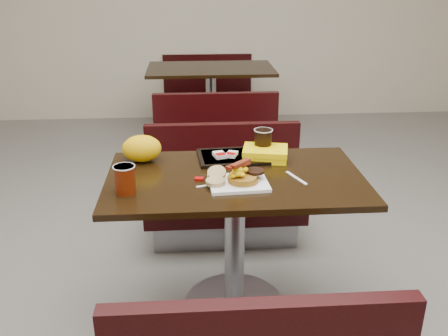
{
  "coord_description": "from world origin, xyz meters",
  "views": [
    {
      "loc": [
        -0.2,
        -2.11,
        1.67
      ],
      "look_at": [
        -0.06,
        -0.07,
        0.82
      ],
      "focal_mm": 39.59,
      "sensor_mm": 36.0,
      "label": 1
    }
  ],
  "objects": [
    {
      "name": "bench_far_n",
      "position": [
        0.0,
        3.3,
        0.36
      ],
      "size": [
        1.0,
        0.46,
        0.72
      ],
      "primitive_type": null,
      "color": "black",
      "rests_on": "floor"
    },
    {
      "name": "coffee_cup_far",
      "position": [
        0.17,
        0.26,
        0.83
      ],
      "size": [
        0.09,
        0.09,
        0.12
      ],
      "primitive_type": "cylinder",
      "rotation": [
        0.0,
        0.0,
        -0.04
      ],
      "color": "black",
      "rests_on": "tray"
    },
    {
      "name": "hashbrown_sleeve_left",
      "position": [
        -0.06,
        0.21,
        0.78
      ],
      "size": [
        0.07,
        0.09,
        0.02
      ],
      "primitive_type": "cube",
      "rotation": [
        0.0,
        0.0,
        0.29
      ],
      "color": "silver",
      "rests_on": "tray"
    },
    {
      "name": "muffin_top",
      "position": [
        -0.09,
        -0.04,
        0.79
      ],
      "size": [
        0.1,
        0.1,
        0.05
      ],
      "primitive_type": "cylinder",
      "rotation": [
        0.38,
        0.0,
        -0.25
      ],
      "color": "tan",
      "rests_on": "platter"
    },
    {
      "name": "bacon_strips",
      "position": [
        0.0,
        -0.1,
        0.85
      ],
      "size": [
        0.15,
        0.15,
        0.01
      ],
      "primitive_type": null,
      "rotation": [
        0.0,
        0.0,
        0.8
      ],
      "color": "#4D0905",
      "rests_on": "scrambled_eggs"
    },
    {
      "name": "knife",
      "position": [
        0.28,
        -0.04,
        0.75
      ],
      "size": [
        0.07,
        0.16,
        0.0
      ],
      "primitive_type": "cube",
      "rotation": [
        0.0,
        0.0,
        -1.19
      ],
      "color": "white",
      "rests_on": "table_near"
    },
    {
      "name": "platter",
      "position": [
        0.01,
        -0.1,
        0.76
      ],
      "size": [
        0.27,
        0.22,
        0.02
      ],
      "primitive_type": "cube",
      "rotation": [
        0.0,
        0.0,
        0.06
      ],
      "color": "white",
      "rests_on": "table_near"
    },
    {
      "name": "sausage_patty",
      "position": [
        0.08,
        -0.07,
        0.8
      ],
      "size": [
        0.1,
        0.1,
        0.01
      ],
      "primitive_type": "cylinder",
      "rotation": [
        0.0,
        0.0,
        0.28
      ],
      "color": "black",
      "rests_on": "pancake_stack"
    },
    {
      "name": "hashbrown_sleeve_right",
      "position": [
        0.0,
        0.22,
        0.78
      ],
      "size": [
        0.07,
        0.08,
        0.02
      ],
      "primitive_type": "cube",
      "rotation": [
        0.0,
        0.0,
        -0.37
      ],
      "color": "silver",
      "rests_on": "tray"
    },
    {
      "name": "table_near",
      "position": [
        0.0,
        0.0,
        0.38
      ],
      "size": [
        1.2,
        0.7,
        0.75
      ],
      "primitive_type": null,
      "color": "black",
      "rests_on": "floor"
    },
    {
      "name": "condiment_syrup",
      "position": [
        -0.1,
        -0.04,
        0.76
      ],
      "size": [
        0.05,
        0.05,
        0.01
      ],
      "primitive_type": "cube",
      "rotation": [
        0.0,
        0.0,
        0.67
      ],
      "color": "#AD5C07",
      "rests_on": "table_near"
    },
    {
      "name": "floor",
      "position": [
        0.0,
        0.0,
        0.0
      ],
      "size": [
        6.0,
        7.0,
        0.01
      ],
      "primitive_type": "cube",
      "color": "slate",
      "rests_on": "ground"
    },
    {
      "name": "fork",
      "position": [
        -0.14,
        -0.1,
        0.75
      ],
      "size": [
        0.12,
        0.05,
        0.0
      ],
      "primitive_type": null,
      "rotation": [
        0.0,
        0.0,
        0.26
      ],
      "color": "white",
      "rests_on": "table_near"
    },
    {
      "name": "tray",
      "position": [
        0.01,
        0.23,
        0.76
      ],
      "size": [
        0.36,
        0.27,
        0.02
      ],
      "primitive_type": "cube",
      "rotation": [
        0.0,
        0.0,
        0.07
      ],
      "color": "black",
      "rests_on": "table_near"
    },
    {
      "name": "clamshell",
      "position": [
        0.17,
        0.21,
        0.78
      ],
      "size": [
        0.25,
        0.21,
        0.06
      ],
      "primitive_type": "cube",
      "rotation": [
        0.0,
        0.0,
        -0.2
      ],
      "color": "yellow",
      "rests_on": "table_near"
    },
    {
      "name": "table_far",
      "position": [
        0.0,
        2.6,
        0.38
      ],
      "size": [
        1.2,
        0.7,
        0.75
      ],
      "primitive_type": null,
      "color": "black",
      "rests_on": "floor"
    },
    {
      "name": "bench_near_n",
      "position": [
        0.0,
        0.7,
        0.36
      ],
      "size": [
        1.0,
        0.46,
        0.72
      ],
      "primitive_type": null,
      "color": "black",
      "rests_on": "floor"
    },
    {
      "name": "coffee_cup_near",
      "position": [
        -0.49,
        -0.15,
        0.81
      ],
      "size": [
        0.11,
        0.11,
        0.12
      ],
      "primitive_type": "cylinder",
      "rotation": [
        0.0,
        0.0,
        -0.3
      ],
      "color": "maroon",
      "rests_on": "table_near"
    },
    {
      "name": "condiment_ketchup",
      "position": [
        -0.17,
        -0.03,
        0.76
      ],
      "size": [
        0.04,
        0.04,
        0.01
      ],
      "primitive_type": "cube",
      "rotation": [
        0.0,
        0.0,
        -0.16
      ],
      "color": "#8C0504",
      "rests_on": "table_near"
    },
    {
      "name": "paper_bag",
      "position": [
        -0.45,
        0.22,
        0.82
      ],
      "size": [
        0.23,
        0.19,
        0.14
      ],
      "primitive_type": "ellipsoid",
      "rotation": [
        0.0,
        0.0,
        0.29
      ],
      "color": "#F9AC08",
      "rests_on": "table_near"
    },
    {
      "name": "muffin_bottom",
      "position": [
        -0.1,
        -0.12,
        0.78
      ],
      "size": [
        0.1,
        0.1,
        0.02
      ],
      "primitive_type": "cylinder",
      "rotation": [
        0.0,
        0.0,
        0.12
      ],
      "color": "tan",
      "rests_on": "platter"
    },
    {
      "name": "scrambled_eggs",
      "position": [
        0.0,
        -0.1,
        0.82
      ],
      "size": [
        0.09,
        0.08,
        0.04
      ],
      "primitive_type": "ellipsoid",
      "rotation": [
        0.0,
        0.0,
        0.13
      ],
      "color": "#E3C404",
      "rests_on": "pancake_stack"
    },
    {
      "name": "bench_far_s",
      "position": [
        0.0,
        1.9,
        0.36
      ],
      "size": [
        1.0,
        0.46,
        0.72
      ],
      "primitive_type": null,
      "color": "black",
      "rests_on": "floor"
    },
    {
      "name": "pancake_stack",
      "position": [
        0.03,
        -0.1,
        0.78
      ],
      "size": [
        0.17,
        0.17,
        0.03
      ],
      "primitive_type": "cylinder",
      "rotation": [
        0.0,
        0.0,
        0.24
      ],
      "color": "#955A18",
      "rests_on": "platter"
    }
  ]
}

